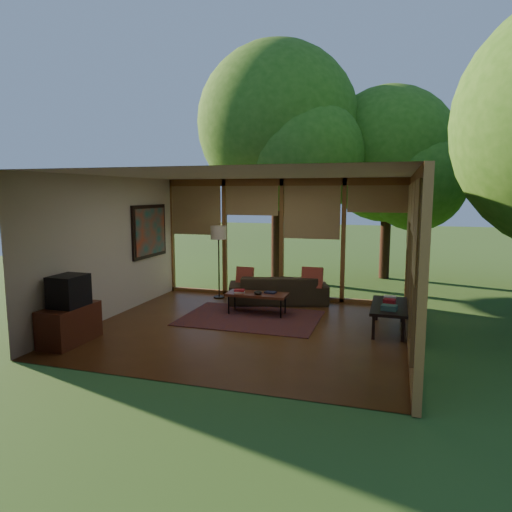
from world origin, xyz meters
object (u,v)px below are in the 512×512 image
(television, at_px, (69,291))
(floor_lamp, at_px, (219,237))
(coffee_table, at_px, (257,295))
(sofa, at_px, (278,289))
(side_console, at_px, (389,307))
(media_cabinet, at_px, (70,324))

(television, relative_size, floor_lamp, 0.33)
(floor_lamp, distance_m, coffee_table, 1.96)
(sofa, xyz_separation_m, floor_lamp, (-1.42, 0.08, 1.10))
(sofa, bearing_deg, side_console, 132.45)
(media_cabinet, height_order, television, television)
(coffee_table, bearing_deg, side_console, -7.44)
(television, relative_size, coffee_table, 0.46)
(sofa, height_order, side_console, sofa)
(media_cabinet, distance_m, television, 0.55)
(floor_lamp, bearing_deg, media_cabinet, -106.85)
(floor_lamp, bearing_deg, coffee_table, -41.95)
(media_cabinet, xyz_separation_m, side_console, (4.87, 2.21, 0.11))
(television, bearing_deg, media_cabinet, 180.00)
(sofa, distance_m, coffee_table, 1.06)
(television, bearing_deg, coffee_table, 47.30)
(floor_lamp, relative_size, side_console, 1.18)
(floor_lamp, xyz_separation_m, side_console, (3.76, -1.45, -1.00))
(floor_lamp, bearing_deg, side_console, -21.10)
(media_cabinet, bearing_deg, side_console, 24.37)
(sofa, distance_m, television, 4.40)
(media_cabinet, relative_size, television, 1.82)
(floor_lamp, bearing_deg, television, -106.56)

